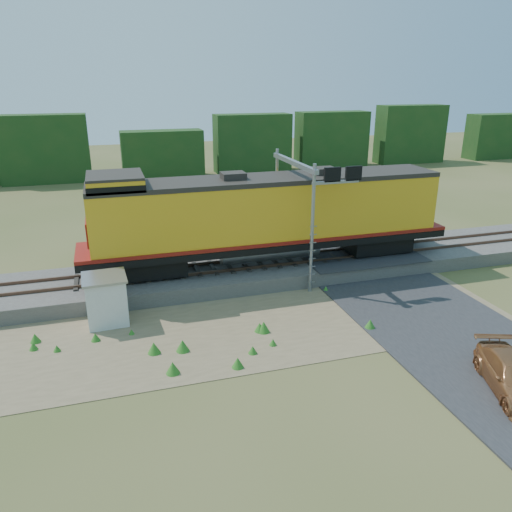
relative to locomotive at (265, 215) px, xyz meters
name	(u,v)px	position (x,y,z in m)	size (l,w,h in m)	color
ground	(279,325)	(-1.20, -6.00, -3.60)	(140.00, 140.00, 0.00)	#475123
ballast	(245,272)	(-1.20, 0.00, -3.20)	(70.00, 5.00, 0.80)	slate
rails	(244,264)	(-1.20, 0.00, -2.72)	(70.00, 1.54, 0.16)	brown
dirt_shoulder	(235,326)	(-3.20, -5.50, -3.59)	(26.00, 8.00, 0.03)	#8C7754
road	(404,299)	(5.80, -5.26, -3.51)	(7.00, 66.00, 0.86)	#38383A
tree_line_north	(168,150)	(-1.20, 32.00, -0.53)	(130.00, 3.00, 6.50)	#183D16
weed_clumps	(204,335)	(-4.70, -5.90, -3.60)	(15.00, 6.20, 0.56)	#317722
locomotive	(265,215)	(0.00, 0.00, 0.00)	(20.75, 3.16, 5.35)	black
shed	(106,299)	(-8.74, -3.36, -2.43)	(2.03, 2.03, 2.31)	silver
signal_gantry	(304,188)	(1.98, -0.66, 1.52)	(2.70, 6.20, 6.81)	gray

